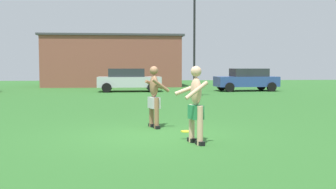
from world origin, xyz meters
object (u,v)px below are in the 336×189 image
object	(u,v)px
player_in_gray	(154,95)
frisbee	(186,131)
car_silver_near_post	(129,80)
lamp_post	(194,34)
player_near	(196,103)
car_blue_mid_lot	(247,79)

from	to	relation	value
player_in_gray	frisbee	size ratio (longest dim) A/B	5.87
car_silver_near_post	lamp_post	size ratio (longest dim) A/B	0.75
player_near	car_silver_near_post	size ratio (longest dim) A/B	0.40
player_near	player_in_gray	distance (m)	2.51
car_silver_near_post	lamp_post	world-z (taller)	lamp_post
car_silver_near_post	car_blue_mid_lot	distance (m)	8.28
car_silver_near_post	frisbee	bearing A→B (deg)	-84.71
player_in_gray	car_blue_mid_lot	size ratio (longest dim) A/B	0.39
player_near	player_in_gray	bearing A→B (deg)	108.01
player_near	lamp_post	world-z (taller)	lamp_post
player_near	player_in_gray	xyz separation A→B (m)	(-0.77, 2.38, 0.01)
car_silver_near_post	lamp_post	distance (m)	7.21
player_near	car_blue_mid_lot	distance (m)	19.86
player_in_gray	lamp_post	world-z (taller)	lamp_post
player_in_gray	lamp_post	xyz separation A→B (m)	(2.85, 10.76, 2.60)
lamp_post	frisbee	bearing A→B (deg)	-100.10
player_in_gray	frisbee	world-z (taller)	player_in_gray
car_silver_near_post	car_blue_mid_lot	world-z (taller)	same
player_in_gray	car_silver_near_post	xyz separation A→B (m)	(-0.79, 16.37, -0.09)
frisbee	car_silver_near_post	world-z (taller)	car_silver_near_post
player_near	car_silver_near_post	distance (m)	18.82
player_in_gray	frisbee	bearing A→B (deg)	-43.83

